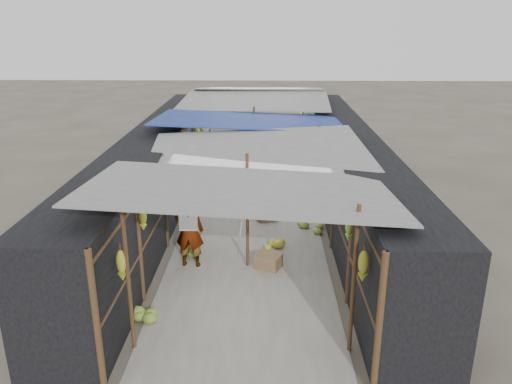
# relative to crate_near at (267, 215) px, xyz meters

# --- Properties ---
(ground) EXTENTS (80.00, 80.00, 0.00)m
(ground) POSITION_rel_crate_near_xyz_m (-0.43, -5.70, -0.15)
(ground) COLOR #6B6356
(ground) RESTS_ON ground
(aisle_slab) EXTENTS (3.60, 16.00, 0.02)m
(aisle_slab) POSITION_rel_crate_near_xyz_m (-0.43, 0.80, -0.14)
(aisle_slab) COLOR #9E998E
(aisle_slab) RESTS_ON ground
(stall_left) EXTENTS (1.40, 15.00, 2.30)m
(stall_left) POSITION_rel_crate_near_xyz_m (-3.13, 0.80, 1.00)
(stall_left) COLOR black
(stall_left) RESTS_ON ground
(stall_right) EXTENTS (1.40, 15.00, 2.30)m
(stall_right) POSITION_rel_crate_near_xyz_m (2.27, 0.80, 1.00)
(stall_right) COLOR black
(stall_right) RESTS_ON ground
(crate_near) EXTENTS (0.63, 0.57, 0.31)m
(crate_near) POSITION_rel_crate_near_xyz_m (0.00, 0.00, 0.00)
(crate_near) COLOR #926A4A
(crate_near) RESTS_ON ground
(crate_mid) EXTENTS (0.66, 0.61, 0.32)m
(crate_mid) POSITION_rel_crate_near_xyz_m (0.03, -2.80, 0.01)
(crate_mid) COLOR #926A4A
(crate_mid) RESTS_ON ground
(crate_back) EXTENTS (0.48, 0.45, 0.25)m
(crate_back) POSITION_rel_crate_near_xyz_m (-1.44, 5.26, -0.03)
(crate_back) COLOR #926A4A
(crate_back) RESTS_ON ground
(black_basin) EXTENTS (0.55, 0.55, 0.16)m
(black_basin) POSITION_rel_crate_near_xyz_m (0.50, 5.79, -0.07)
(black_basin) COLOR black
(black_basin) RESTS_ON ground
(vendor_elderly) EXTENTS (0.67, 0.48, 1.74)m
(vendor_elderly) POSITION_rel_crate_near_xyz_m (-1.70, -2.71, 0.71)
(vendor_elderly) COLOR white
(vendor_elderly) RESTS_ON ground
(shopper_blue) EXTENTS (0.87, 0.75, 1.54)m
(shopper_blue) POSITION_rel_crate_near_xyz_m (-0.59, 0.45, 0.62)
(shopper_blue) COLOR #2039A0
(shopper_blue) RESTS_ON ground
(vendor_seated) EXTENTS (0.35, 0.54, 0.79)m
(vendor_seated) POSITION_rel_crate_near_xyz_m (1.27, 2.25, 0.24)
(vendor_seated) COLOR #544F49
(vendor_seated) RESTS_ON ground
(market_canopy) EXTENTS (5.62, 15.20, 2.77)m
(market_canopy) POSITION_rel_crate_near_xyz_m (-0.40, 1.14, 2.25)
(market_canopy) COLOR brown
(market_canopy) RESTS_ON ground
(hanging_bananas) EXTENTS (3.95, 13.40, 0.83)m
(hanging_bananas) POSITION_rel_crate_near_xyz_m (-0.31, 0.96, 1.52)
(hanging_bananas) COLOR #ACAC2C
(hanging_bananas) RESTS_ON ground
(floor_bananas) EXTENTS (3.93, 10.43, 0.35)m
(floor_bananas) POSITION_rel_crate_near_xyz_m (-0.56, 0.93, 0.01)
(floor_bananas) COLOR olive
(floor_bananas) RESTS_ON ground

